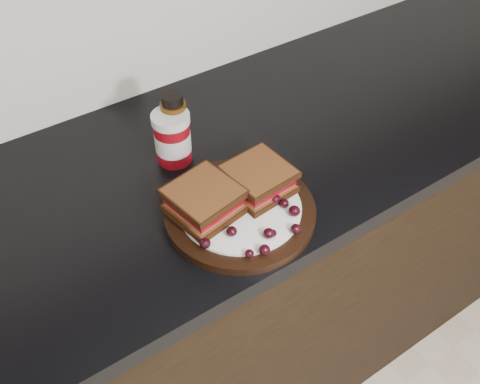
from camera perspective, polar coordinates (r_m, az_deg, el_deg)
The scene contains 27 objects.
base_cabinets at distance 1.43m, azimuth -5.49°, elevation -12.33°, with size 3.96×0.58×0.86m, color black.
countertop at distance 1.09m, azimuth -7.09°, elevation 0.68°, with size 3.98×0.60×0.04m, color black.
plate at distance 0.99m, azimuth 0.00°, elevation -2.10°, with size 0.28×0.28×0.02m, color black.
sandwich_left at distance 0.95m, azimuth -3.85°, elevation -0.92°, with size 0.12×0.12×0.05m, color brown, non-canonical shape.
sandwich_right at distance 0.99m, azimuth 1.99°, elevation 1.39°, with size 0.11×0.11×0.05m, color brown, non-canonical shape.
grape_0 at distance 0.91m, azimuth -3.74°, elevation -5.49°, with size 0.02×0.02×0.02m, color black.
grape_1 at distance 0.92m, azimuth -0.89°, elevation -4.22°, with size 0.02×0.02×0.02m, color black.
grape_2 at distance 0.89m, azimuth 1.01°, elevation -6.58°, with size 0.02×0.02×0.01m, color black.
grape_3 at distance 0.90m, azimuth 2.64°, elevation -6.18°, with size 0.02×0.02×0.02m, color black.
grape_4 at distance 0.92m, azimuth 3.09°, elevation -4.43°, with size 0.02×0.02×0.02m, color black.
grape_5 at distance 0.92m, azimuth 3.48°, elevation -4.42°, with size 0.02×0.02×0.01m, color black.
grape_6 at distance 0.93m, azimuth 5.98°, elevation -3.93°, with size 0.02×0.02×0.02m, color black.
grape_7 at distance 0.96m, azimuth 5.82°, elevation -2.02°, with size 0.02×0.02×0.02m, color black.
grape_8 at distance 0.97m, azimuth 4.75°, elevation -1.22°, with size 0.02×0.02×0.02m, color black.
grape_9 at distance 0.98m, azimuth 3.75°, elevation -0.76°, with size 0.02×0.02×0.02m, color black.
grape_10 at distance 1.01m, azimuth 4.45°, elevation 0.99°, with size 0.02×0.02×0.02m, color black.
grape_11 at distance 1.01m, azimuth 2.91°, elevation 1.17°, with size 0.02×0.02×0.02m, color black.
grape_12 at distance 1.02m, azimuth 1.97°, elevation 1.86°, with size 0.02×0.02×0.02m, color black.
grape_13 at distance 0.99m, azimuth -4.11°, elevation -0.19°, with size 0.02×0.02×0.02m, color black.
grape_14 at distance 0.97m, azimuth -4.65°, elevation -1.24°, with size 0.01×0.01×0.01m, color black.
grape_15 at distance 0.95m, azimuth -3.47°, elevation -2.29°, with size 0.02×0.02×0.02m, color black.
grape_16 at distance 0.93m, azimuth -3.32°, elevation -3.99°, with size 0.02×0.02×0.02m, color black.
grape_17 at distance 0.98m, azimuth -3.93°, elevation -0.99°, with size 0.02×0.02×0.02m, color black.
grape_18 at distance 0.95m, azimuth -5.24°, elevation -2.39°, with size 0.02×0.02×0.02m, color black.
grape_19 at distance 0.94m, azimuth -4.97°, elevation -3.01°, with size 0.02×0.02×0.02m, color black.
condiment_jar at distance 1.08m, azimuth -7.21°, elevation 5.77°, with size 0.08×0.08×0.11m, color maroon.
oil_bottle at distance 1.09m, azimuth -6.94°, elevation 7.16°, with size 0.05×0.05×0.14m, color #432406.
Camera 1 is at (-0.32, 0.98, 1.63)m, focal length 40.00 mm.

